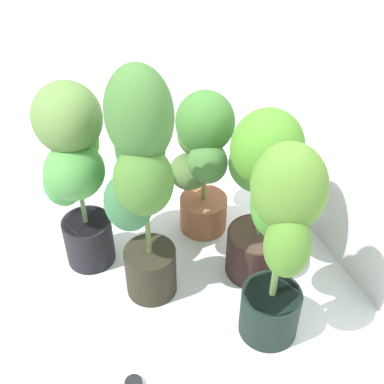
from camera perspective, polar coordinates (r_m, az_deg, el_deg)
name	(u,v)px	position (r m, az deg, el deg)	size (l,w,h in m)	color
ground_plane	(138,300)	(2.02, -6.16, -12.11)	(8.00, 8.00, 0.00)	silver
mylar_back_wall	(379,18)	(1.77, 20.44, 18.01)	(3.20, 0.01, 2.00)	silver
potted_plant_back_left	(203,155)	(2.06, 1.21, 4.25)	(0.41, 0.34, 0.68)	#985739
potted_plant_back_right	(280,237)	(1.61, 9.95, -5.04)	(0.37, 0.30, 0.82)	black
potted_plant_back_center	(261,184)	(1.86, 7.89, 0.89)	(0.42, 0.37, 0.75)	#301C18
potted_plant_center	(141,176)	(1.66, -5.77, 1.81)	(0.37, 0.29, 0.96)	black
potted_plant_front_left	(74,164)	(1.87, -13.23, 3.08)	(0.39, 0.29, 0.81)	black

